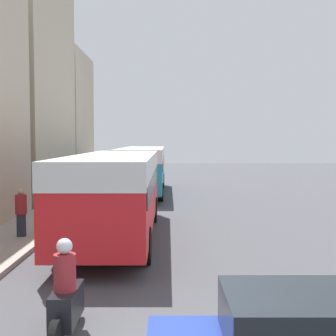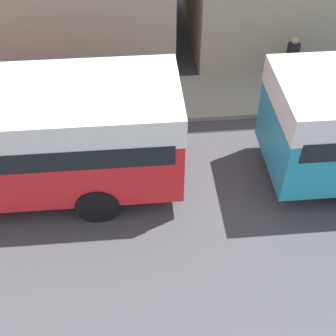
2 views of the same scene
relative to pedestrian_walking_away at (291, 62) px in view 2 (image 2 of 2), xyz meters
name	(u,v)px [view 2 (image 2 of 2)]	position (x,y,z in m)	size (l,w,h in m)	color
pedestrian_walking_away	(291,62)	(0.00, 0.00, 0.00)	(0.38, 0.38, 1.62)	#232838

